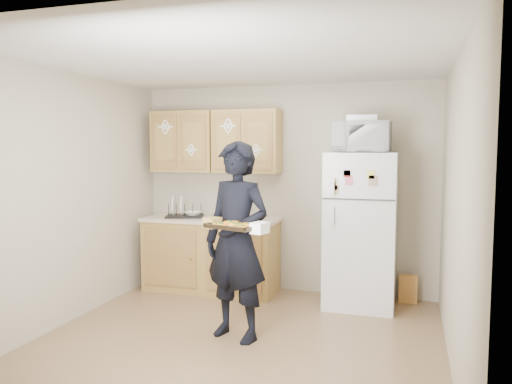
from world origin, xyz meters
TOP-DOWN VIEW (x-y plane):
  - floor at (0.00, 0.00)m, footprint 3.60×3.60m
  - ceiling at (0.00, 0.00)m, footprint 3.60×3.60m
  - wall_back at (0.00, 1.80)m, footprint 3.60×0.04m
  - wall_front at (0.00, -1.80)m, footprint 3.60×0.04m
  - wall_left at (-1.80, 0.00)m, footprint 0.04×3.60m
  - wall_right at (1.80, 0.00)m, footprint 0.04×3.60m
  - refrigerator at (0.95, 1.43)m, footprint 0.75×0.70m
  - base_cabinet at (-0.85, 1.48)m, footprint 1.60×0.60m
  - countertop at (-0.85, 1.48)m, footprint 1.64×0.64m
  - upper_cab_left at (-1.25, 1.61)m, footprint 0.80×0.33m
  - upper_cab_right at (-0.43, 1.61)m, footprint 0.80×0.33m
  - cereal_box at (1.47, 1.67)m, footprint 0.20×0.07m
  - person at (-0.04, 0.12)m, footprint 0.76×0.61m
  - baking_tray at (0.05, -0.17)m, footprint 0.51×0.44m
  - pizza_front_left at (-0.07, -0.21)m, footprint 0.15×0.15m
  - pizza_front_right at (0.13, -0.27)m, footprint 0.15×0.15m
  - pizza_back_left at (-0.03, -0.07)m, footprint 0.15×0.15m
  - pizza_back_right at (0.17, -0.13)m, footprint 0.15×0.15m
  - pizza_center at (0.05, -0.17)m, footprint 0.15×0.15m
  - microwave at (0.95, 1.38)m, footprint 0.61×0.42m
  - foil_pan at (0.95, 1.41)m, footprint 0.32×0.23m
  - dish_rack at (-1.19, 1.46)m, footprint 0.53×0.45m
  - bowl at (-1.08, 1.46)m, footprint 0.22×0.22m
  - soap_bottle at (-0.42, 1.39)m, footprint 0.08×0.08m

SIDE VIEW (x-z plane):
  - floor at x=0.00m, z-range 0.00..0.00m
  - cereal_box at x=1.47m, z-range 0.00..0.32m
  - base_cabinet at x=-0.85m, z-range 0.00..0.86m
  - refrigerator at x=0.95m, z-range 0.00..1.70m
  - countertop at x=-0.85m, z-range 0.86..0.90m
  - person at x=-0.04m, z-range 0.00..1.81m
  - bowl at x=-1.08m, z-range 0.92..0.97m
  - soap_bottle at x=-0.42m, z-range 0.90..1.07m
  - dish_rack at x=-1.19m, z-range 0.90..1.08m
  - baking_tray at x=0.05m, z-range 1.07..1.11m
  - pizza_front_left at x=-0.07m, z-range 1.10..1.11m
  - pizza_front_right at x=0.13m, z-range 1.10..1.11m
  - pizza_back_left at x=-0.03m, z-range 1.10..1.11m
  - pizza_back_right at x=0.17m, z-range 1.10..1.11m
  - pizza_center at x=0.05m, z-range 1.10..1.11m
  - wall_back at x=0.00m, z-range 0.00..2.50m
  - wall_front at x=0.00m, z-range 0.00..2.50m
  - wall_left at x=-1.80m, z-range 0.00..2.50m
  - wall_right at x=1.80m, z-range 0.00..2.50m
  - upper_cab_left at x=-1.25m, z-range 1.45..2.20m
  - upper_cab_right at x=-0.43m, z-range 1.45..2.20m
  - microwave at x=0.95m, z-range 1.70..2.03m
  - foil_pan at x=0.95m, z-range 2.03..2.10m
  - ceiling at x=0.00m, z-range 2.50..2.50m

